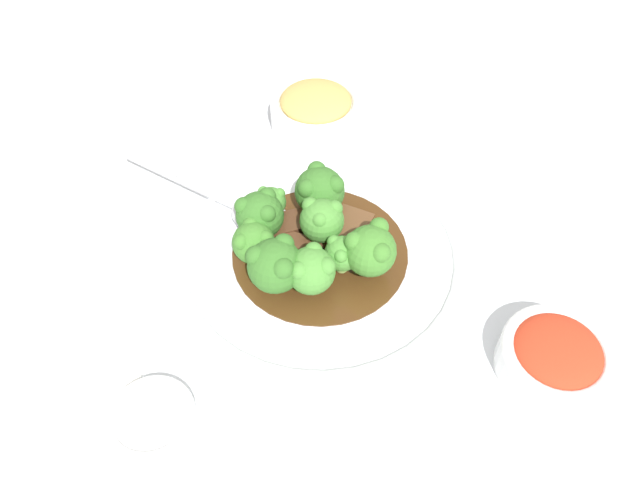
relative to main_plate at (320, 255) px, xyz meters
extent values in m
plane|color=silver|center=(0.00, 0.00, -0.01)|extent=(4.00, 4.00, 0.00)
cylinder|color=white|center=(0.00, 0.00, 0.00)|extent=(0.30, 0.30, 0.01)
torus|color=white|center=(0.00, 0.00, 0.00)|extent=(0.30, 0.30, 0.01)
cylinder|color=#4C2D14|center=(0.00, 0.00, 0.00)|extent=(0.18, 0.18, 0.00)
cube|color=#56331E|center=(-0.03, -0.03, 0.01)|extent=(0.06, 0.07, 0.01)
cube|color=brown|center=(-0.03, 0.03, 0.02)|extent=(0.06, 0.05, 0.01)
cube|color=#56331E|center=(0.01, -0.03, 0.01)|extent=(0.05, 0.07, 0.01)
cylinder|color=#7FA84C|center=(-0.01, 0.00, 0.02)|extent=(0.02, 0.02, 0.02)
sphere|color=#4C8E38|center=(-0.01, 0.00, 0.04)|extent=(0.05, 0.05, 0.05)
sphere|color=#4C8E38|center=(0.00, 0.00, 0.05)|extent=(0.02, 0.02, 0.02)
sphere|color=#4C8E38|center=(-0.02, 0.01, 0.05)|extent=(0.02, 0.02, 0.02)
sphere|color=#4C8E38|center=(-0.02, -0.01, 0.05)|extent=(0.02, 0.02, 0.02)
cylinder|color=#8EB756|center=(0.05, -0.03, 0.02)|extent=(0.02, 0.02, 0.01)
sphere|color=#387028|center=(0.05, -0.03, 0.04)|extent=(0.05, 0.05, 0.05)
sphere|color=#387028|center=(0.07, -0.02, 0.06)|extent=(0.02, 0.02, 0.02)
sphere|color=#387028|center=(0.04, -0.03, 0.06)|extent=(0.02, 0.02, 0.02)
sphere|color=#387028|center=(0.06, -0.05, 0.06)|extent=(0.02, 0.02, 0.02)
cylinder|color=#7FA84C|center=(-0.06, -0.01, 0.01)|extent=(0.02, 0.02, 0.01)
sphere|color=#387028|center=(-0.06, -0.01, 0.04)|extent=(0.05, 0.05, 0.05)
sphere|color=#387028|center=(-0.05, 0.01, 0.05)|extent=(0.02, 0.02, 0.02)
sphere|color=#387028|center=(-0.07, -0.02, 0.05)|extent=(0.02, 0.02, 0.02)
sphere|color=#387028|center=(-0.04, -0.02, 0.05)|extent=(0.02, 0.02, 0.02)
cylinder|color=#8EB756|center=(0.02, 0.03, 0.01)|extent=(0.01, 0.01, 0.01)
sphere|color=#4C8E38|center=(0.02, 0.03, 0.03)|extent=(0.04, 0.04, 0.04)
sphere|color=#4C8E38|center=(0.02, 0.04, 0.04)|extent=(0.01, 0.01, 0.01)
sphere|color=#4C8E38|center=(0.02, 0.02, 0.04)|extent=(0.01, 0.01, 0.01)
sphere|color=#4C8E38|center=(0.03, 0.03, 0.04)|extent=(0.01, 0.01, 0.01)
cylinder|color=#7FA84C|center=(0.02, 0.05, 0.02)|extent=(0.02, 0.02, 0.01)
sphere|color=#427F2D|center=(0.02, 0.05, 0.04)|extent=(0.05, 0.05, 0.05)
sphere|color=#427F2D|center=(0.00, 0.06, 0.05)|extent=(0.02, 0.02, 0.02)
sphere|color=#427F2D|center=(0.02, 0.04, 0.05)|extent=(0.02, 0.02, 0.02)
sphere|color=#427F2D|center=(0.03, 0.06, 0.05)|extent=(0.02, 0.02, 0.02)
cylinder|color=#7FA84C|center=(0.05, 0.00, 0.01)|extent=(0.02, 0.02, 0.01)
sphere|color=#4C8E38|center=(0.05, 0.00, 0.04)|extent=(0.05, 0.05, 0.05)
sphere|color=#4C8E38|center=(0.04, 0.00, 0.05)|extent=(0.02, 0.02, 0.02)
sphere|color=#4C8E38|center=(0.06, -0.01, 0.05)|extent=(0.02, 0.02, 0.02)
sphere|color=#4C8E38|center=(0.05, 0.02, 0.05)|extent=(0.02, 0.02, 0.02)
cylinder|color=#8EB756|center=(-0.03, -0.06, 0.02)|extent=(0.01, 0.01, 0.01)
sphere|color=#4C8E38|center=(-0.03, -0.06, 0.04)|extent=(0.03, 0.03, 0.03)
sphere|color=#4C8E38|center=(-0.04, -0.07, 0.04)|extent=(0.01, 0.01, 0.01)
sphere|color=#4C8E38|center=(-0.02, -0.06, 0.04)|extent=(0.01, 0.01, 0.01)
sphere|color=#4C8E38|center=(-0.04, -0.05, 0.04)|extent=(0.01, 0.01, 0.01)
cylinder|color=#8EB756|center=(-0.01, -0.06, 0.02)|extent=(0.02, 0.02, 0.01)
sphere|color=#387028|center=(-0.01, -0.06, 0.04)|extent=(0.05, 0.05, 0.05)
sphere|color=#387028|center=(-0.01, -0.08, 0.05)|extent=(0.02, 0.02, 0.02)
sphere|color=#387028|center=(0.00, -0.05, 0.05)|extent=(0.02, 0.02, 0.02)
sphere|color=#387028|center=(-0.02, -0.06, 0.05)|extent=(0.02, 0.02, 0.02)
cylinder|color=#8EB756|center=(0.02, -0.06, 0.01)|extent=(0.01, 0.01, 0.01)
sphere|color=#427F2D|center=(0.02, -0.06, 0.04)|extent=(0.04, 0.04, 0.04)
sphere|color=#427F2D|center=(0.04, -0.07, 0.05)|extent=(0.02, 0.02, 0.02)
sphere|color=#427F2D|center=(0.03, -0.05, 0.05)|extent=(0.02, 0.02, 0.02)
sphere|color=#427F2D|center=(0.01, -0.07, 0.05)|extent=(0.02, 0.02, 0.02)
ellipsoid|color=#B7B7BC|center=(-0.03, -0.07, 0.02)|extent=(0.07, 0.09, 0.01)
cylinder|color=#B7B7BC|center=(-0.07, -0.18, 0.01)|extent=(0.07, 0.15, 0.01)
cylinder|color=white|center=(0.09, 0.23, -0.01)|extent=(0.06, 0.06, 0.01)
cylinder|color=white|center=(0.09, 0.23, 0.01)|extent=(0.10, 0.10, 0.03)
torus|color=white|center=(0.09, 0.23, 0.02)|extent=(0.10, 0.10, 0.01)
ellipsoid|color=red|center=(0.09, 0.23, 0.02)|extent=(0.08, 0.08, 0.02)
cylinder|color=white|center=(-0.22, -0.04, -0.01)|extent=(0.06, 0.06, 0.01)
cylinder|color=white|center=(-0.22, -0.04, 0.01)|extent=(0.12, 0.12, 0.04)
torus|color=white|center=(-0.22, -0.04, 0.03)|extent=(0.12, 0.12, 0.01)
ellipsoid|color=tan|center=(-0.22, -0.04, 0.03)|extent=(0.09, 0.09, 0.03)
cylinder|color=white|center=(0.20, -0.12, -0.01)|extent=(0.08, 0.08, 0.01)
torus|color=white|center=(0.20, -0.12, 0.00)|extent=(0.08, 0.08, 0.01)
cube|color=silver|center=(0.14, -0.18, -0.01)|extent=(0.15, 0.11, 0.01)
camera|label=1|loc=(0.41, 0.07, 0.51)|focal=35.00mm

